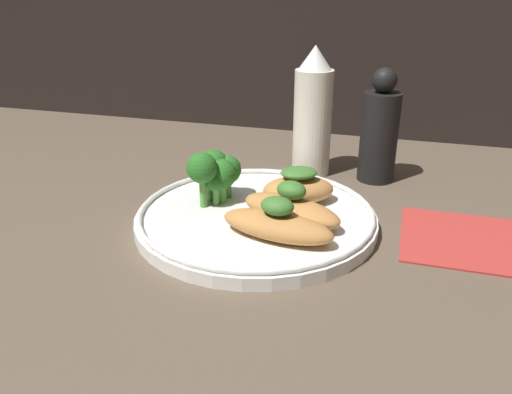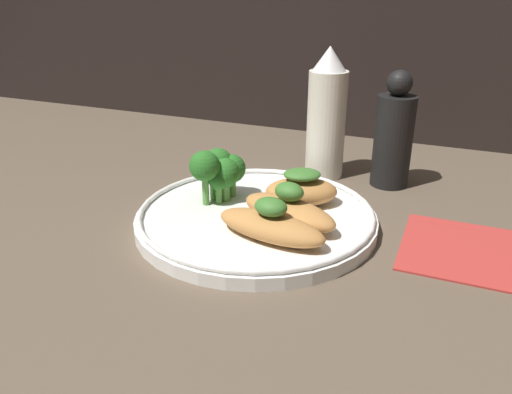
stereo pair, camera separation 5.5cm
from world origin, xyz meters
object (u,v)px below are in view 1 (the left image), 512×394
(sauce_bottle, at_px, (313,115))
(pepper_grinder, at_px, (379,132))
(plate, at_px, (256,217))
(broccoli_bunch, at_px, (215,171))

(sauce_bottle, bearing_deg, pepper_grinder, 0.00)
(plate, xyz_separation_m, broccoli_bunch, (-0.06, 0.02, 0.04))
(sauce_bottle, xyz_separation_m, pepper_grinder, (0.09, 0.00, -0.02))
(plate, height_order, pepper_grinder, pepper_grinder)
(broccoli_bunch, distance_m, sauce_bottle, 0.18)
(plate, distance_m, sauce_bottle, 0.20)
(sauce_bottle, relative_size, pepper_grinder, 1.16)
(pepper_grinder, bearing_deg, sauce_bottle, -180.00)
(plate, bearing_deg, pepper_grinder, 57.06)
(broccoli_bunch, bearing_deg, pepper_grinder, 43.07)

